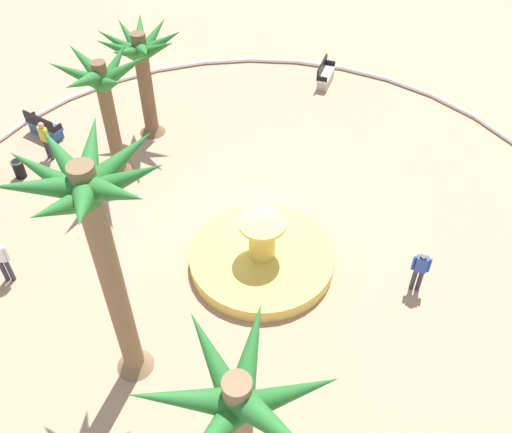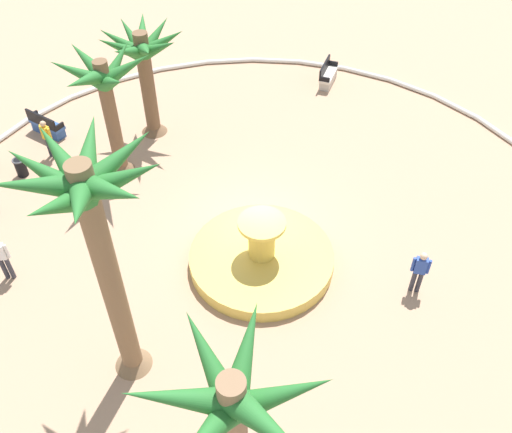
{
  "view_description": "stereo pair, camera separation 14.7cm",
  "coord_description": "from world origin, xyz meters",
  "px_view_note": "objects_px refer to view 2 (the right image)",
  "views": [
    {
      "loc": [
        12.24,
        4.87,
        13.33
      ],
      "look_at": [
        0.41,
        0.24,
        1.0
      ],
      "focal_mm": 39.2,
      "sensor_mm": 36.0,
      "label": 1
    },
    {
      "loc": [
        12.18,
        5.01,
        13.33
      ],
      "look_at": [
        0.41,
        0.24,
        1.0
      ],
      "focal_mm": 39.2,
      "sensor_mm": 36.0,
      "label": 2
    }
  ],
  "objects_px": {
    "fountain": "(262,257)",
    "bench_west": "(328,76)",
    "palm_tree_mid_plaza": "(94,225)",
    "trash_bin": "(21,167)",
    "person_cyclist_photo": "(420,270)",
    "person_pedestrian_stroll": "(2,257)",
    "person_cyclist_helmet": "(47,137)",
    "bench_southeast": "(47,127)",
    "palm_tree_near_fountain": "(143,59)",
    "palm_tree_by_curb": "(233,421)",
    "palm_tree_far_side": "(105,92)"
  },
  "relations": [
    {
      "from": "palm_tree_far_side",
      "to": "bench_southeast",
      "type": "distance_m",
      "value": 5.03
    },
    {
      "from": "palm_tree_mid_plaza",
      "to": "person_cyclist_helmet",
      "type": "relative_size",
      "value": 4.38
    },
    {
      "from": "fountain",
      "to": "person_cyclist_helmet",
      "type": "xyz_separation_m",
      "value": [
        -2.04,
        -9.46,
        0.63
      ]
    },
    {
      "from": "palm_tree_far_side",
      "to": "person_cyclist_helmet",
      "type": "xyz_separation_m",
      "value": [
        0.34,
        -2.87,
        -2.43
      ]
    },
    {
      "from": "bench_southeast",
      "to": "person_pedestrian_stroll",
      "type": "distance_m",
      "value": 7.58
    },
    {
      "from": "palm_tree_mid_plaza",
      "to": "person_cyclist_helmet",
      "type": "bearing_deg",
      "value": -131.34
    },
    {
      "from": "fountain",
      "to": "person_pedestrian_stroll",
      "type": "distance_m",
      "value": 7.77
    },
    {
      "from": "bench_west",
      "to": "palm_tree_near_fountain",
      "type": "bearing_deg",
      "value": -41.13
    },
    {
      "from": "palm_tree_far_side",
      "to": "bench_southeast",
      "type": "xyz_separation_m",
      "value": [
        -0.85,
        -3.95,
        -2.99
      ]
    },
    {
      "from": "person_cyclist_photo",
      "to": "palm_tree_near_fountain",
      "type": "bearing_deg",
      "value": -110.57
    },
    {
      "from": "palm_tree_near_fountain",
      "to": "bench_west",
      "type": "bearing_deg",
      "value": 138.87
    },
    {
      "from": "palm_tree_by_curb",
      "to": "trash_bin",
      "type": "bearing_deg",
      "value": -122.12
    },
    {
      "from": "palm_tree_far_side",
      "to": "bench_west",
      "type": "xyz_separation_m",
      "value": [
        -8.83,
        5.36,
        -2.99
      ]
    },
    {
      "from": "palm_tree_by_curb",
      "to": "bench_southeast",
      "type": "relative_size",
      "value": 3.28
    },
    {
      "from": "palm_tree_by_curb",
      "to": "person_pedestrian_stroll",
      "type": "bearing_deg",
      "value": -110.16
    },
    {
      "from": "palm_tree_far_side",
      "to": "person_pedestrian_stroll",
      "type": "height_order",
      "value": "palm_tree_far_side"
    },
    {
      "from": "palm_tree_near_fountain",
      "to": "person_pedestrian_stroll",
      "type": "bearing_deg",
      "value": -1.91
    },
    {
      "from": "palm_tree_near_fountain",
      "to": "palm_tree_mid_plaza",
      "type": "relative_size",
      "value": 0.63
    },
    {
      "from": "fountain",
      "to": "palm_tree_by_curb",
      "type": "bearing_deg",
      "value": 17.32
    },
    {
      "from": "fountain",
      "to": "person_cyclist_helmet",
      "type": "distance_m",
      "value": 9.69
    },
    {
      "from": "palm_tree_mid_plaza",
      "to": "palm_tree_near_fountain",
      "type": "bearing_deg",
      "value": -153.44
    },
    {
      "from": "bench_west",
      "to": "bench_southeast",
      "type": "xyz_separation_m",
      "value": [
        7.98,
        -9.31,
        0.0
      ]
    },
    {
      "from": "palm_tree_by_curb",
      "to": "person_cyclist_photo",
      "type": "bearing_deg",
      "value": 161.22
    },
    {
      "from": "bench_west",
      "to": "person_cyclist_helmet",
      "type": "xyz_separation_m",
      "value": [
        9.16,
        -8.23,
        0.57
      ]
    },
    {
      "from": "palm_tree_mid_plaza",
      "to": "bench_southeast",
      "type": "distance_m",
      "value": 12.71
    },
    {
      "from": "trash_bin",
      "to": "person_pedestrian_stroll",
      "type": "height_order",
      "value": "person_pedestrian_stroll"
    },
    {
      "from": "palm_tree_far_side",
      "to": "person_pedestrian_stroll",
      "type": "distance_m",
      "value": 6.29
    },
    {
      "from": "palm_tree_mid_plaza",
      "to": "trash_bin",
      "type": "distance_m",
      "value": 10.77
    },
    {
      "from": "bench_southeast",
      "to": "fountain",
      "type": "bearing_deg",
      "value": 72.95
    },
    {
      "from": "trash_bin",
      "to": "palm_tree_far_side",
      "type": "bearing_deg",
      "value": 117.25
    },
    {
      "from": "bench_southeast",
      "to": "trash_bin",
      "type": "bearing_deg",
      "value": 16.31
    },
    {
      "from": "person_cyclist_helmet",
      "to": "person_pedestrian_stroll",
      "type": "xyz_separation_m",
      "value": [
        5.47,
        2.51,
        0.03
      ]
    },
    {
      "from": "trash_bin",
      "to": "person_cyclist_photo",
      "type": "xyz_separation_m",
      "value": [
        -0.01,
        14.45,
        0.53
      ]
    },
    {
      "from": "fountain",
      "to": "palm_tree_far_side",
      "type": "relative_size",
      "value": 0.95
    },
    {
      "from": "palm_tree_far_side",
      "to": "palm_tree_near_fountain",
      "type": "bearing_deg",
      "value": -178.17
    },
    {
      "from": "bench_southeast",
      "to": "person_cyclist_photo",
      "type": "relative_size",
      "value": 1.02
    },
    {
      "from": "palm_tree_by_curb",
      "to": "bench_west",
      "type": "distance_m",
      "value": 18.59
    },
    {
      "from": "trash_bin",
      "to": "person_pedestrian_stroll",
      "type": "bearing_deg",
      "value": 34.52
    },
    {
      "from": "fountain",
      "to": "bench_west",
      "type": "distance_m",
      "value": 11.28
    },
    {
      "from": "palm_tree_mid_plaza",
      "to": "trash_bin",
      "type": "height_order",
      "value": "palm_tree_mid_plaza"
    },
    {
      "from": "trash_bin",
      "to": "person_cyclist_photo",
      "type": "distance_m",
      "value": 14.46
    },
    {
      "from": "person_cyclist_helmet",
      "to": "person_cyclist_photo",
      "type": "distance_m",
      "value": 14.16
    },
    {
      "from": "person_pedestrian_stroll",
      "to": "fountain",
      "type": "bearing_deg",
      "value": 116.24
    },
    {
      "from": "bench_southeast",
      "to": "bench_west",
      "type": "bearing_deg",
      "value": 130.61
    },
    {
      "from": "palm_tree_by_curb",
      "to": "person_cyclist_helmet",
      "type": "height_order",
      "value": "palm_tree_by_curb"
    },
    {
      "from": "fountain",
      "to": "trash_bin",
      "type": "height_order",
      "value": "fountain"
    },
    {
      "from": "trash_bin",
      "to": "person_cyclist_helmet",
      "type": "xyz_separation_m",
      "value": [
        -1.32,
        0.35,
        0.53
      ]
    },
    {
      "from": "person_cyclist_helmet",
      "to": "person_pedestrian_stroll",
      "type": "distance_m",
      "value": 6.02
    },
    {
      "from": "palm_tree_far_side",
      "to": "bench_west",
      "type": "bearing_deg",
      "value": 148.75
    },
    {
      "from": "palm_tree_far_side",
      "to": "person_cyclist_photo",
      "type": "xyz_separation_m",
      "value": [
        1.65,
        11.23,
        -2.43
      ]
    }
  ]
}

